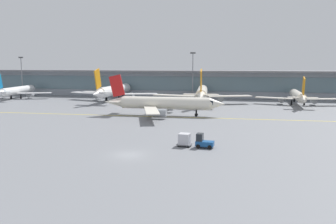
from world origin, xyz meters
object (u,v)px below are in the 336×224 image
Objects in this scene: gate_airplane_2 at (202,93)px; baggage_tug at (203,142)px; apron_light_mast_1 at (193,73)px; gate_airplane_0 at (17,91)px; apron_light_mast_0 at (22,74)px; gate_airplane_1 at (114,91)px; gate_airplane_3 at (298,96)px; taxiing_regional_jet at (164,103)px; cargo_dolly_lead at (184,139)px.

baggage_tug is (5.44, -55.81, -2.33)m from gate_airplane_2.
baggage_tug is 0.17× the size of apron_light_mast_1.
baggage_tug is at bearing -81.82° from apron_light_mast_1.
gate_airplane_0 is 13.12m from apron_light_mast_0.
gate_airplane_1 is at bearing 127.39° from baggage_tug.
gate_airplane_1 is 57.52m from gate_airplane_3.
taxiing_regional_jet reaches higher than baggage_tug.
apron_light_mast_0 is (-40.57, 10.55, 4.76)m from gate_airplane_1.
gate_airplane_2 is at bearing -10.67° from apron_light_mast_0.
gate_airplane_2 is 55.58m from cargo_dolly_lead.
gate_airplane_3 reaches higher than cargo_dolly_lead.
cargo_dolly_lead is 0.14× the size of apron_light_mast_1.
gate_airplane_2 reaches higher than taxiing_regional_jet.
gate_airplane_3 is at bearing -90.55° from gate_airplane_2.
gate_airplane_0 is 9.78× the size of baggage_tug.
apron_light_mast_1 is (60.09, 11.42, 5.98)m from gate_airplane_0.
gate_airplane_2 is (64.65, -2.36, 0.55)m from gate_airplane_0.
apron_light_mast_0 is (-98.09, 11.42, 5.35)m from gate_airplane_3.
gate_airplane_3 is at bearing 38.12° from taxiing_regional_jet.
apron_light_mast_1 is at bearing 86.20° from taxiing_regional_jet.
apron_light_mast_1 reaches higher than apron_light_mast_0.
gate_airplane_2 is 1.12× the size of taxiing_regional_jet.
baggage_tug is at bearing -68.91° from taxiing_regional_jet.
taxiing_regional_jet is at bearing 118.83° from baggage_tug.
gate_airplane_2 is (29.29, -2.61, 0.01)m from gate_airplane_1.
gate_airplane_0 is at bearing 83.84° from gate_airplane_2.
apron_light_mast_1 is (24.73, 11.17, 5.44)m from gate_airplane_1.
gate_airplane_0 is 88.70m from cargo_dolly_lead.
cargo_dolly_lead is (2.58, -55.47, -2.16)m from gate_airplane_2.
taxiing_regional_jet is at bearing 114.07° from cargo_dolly_lead.
gate_airplane_1 is 68.00m from baggage_tug.
cargo_dolly_lead is at bearing -135.99° from gate_airplane_0.
gate_airplane_1 reaches higher than taxiing_regional_jet.
gate_airplane_0 is at bearing 145.96° from cargo_dolly_lead.
gate_airplane_3 is at bearing -89.41° from gate_airplane_1.
apron_light_mast_1 is (1.92, 40.35, 5.77)m from taxiing_regional_jet.
gate_airplane_0 is at bearing -169.24° from apron_light_mast_1.
gate_airplane_3 is 44.78m from taxiing_regional_jet.
gate_airplane_3 is at bearing -6.64° from apron_light_mast_0.
gate_airplane_3 is 61.92m from baggage_tug.
apron_light_mast_1 reaches higher than gate_airplane_2.
baggage_tug is 2.88m from cargo_dolly_lead.
cargo_dolly_lead is (9.06, -28.91, -1.83)m from taxiing_regional_jet.
gate_airplane_0 is 1.69× the size of apron_light_mast_1.
taxiing_regional_jet reaches higher than cargo_dolly_lead.
gate_airplane_2 reaches higher than baggage_tug.
apron_light_mast_0 is (-63.39, 39.73, 5.09)m from taxiing_regional_jet.
taxiing_regional_jet is 30.35m from cargo_dolly_lead.
taxiing_regional_jet is 40.80m from apron_light_mast_1.
baggage_tug is (-22.79, -57.55, -1.72)m from gate_airplane_3.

